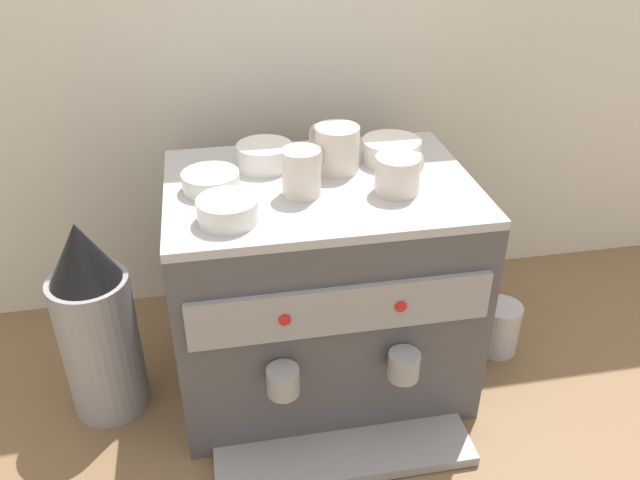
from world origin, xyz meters
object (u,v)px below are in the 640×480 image
Objects in this scene: espresso_machine at (320,286)px; ceramic_bowl_0 at (265,156)px; coffee_grinder at (97,325)px; ceramic_bowl_1 at (211,182)px; ceramic_bowl_3 at (391,151)px; ceramic_cup_2 at (335,148)px; ceramic_bowl_2 at (228,211)px; ceramic_cup_0 at (303,171)px; ceramic_cup_1 at (399,174)px; milk_pitcher at (499,328)px.

ceramic_bowl_0 is at bearing 134.43° from espresso_machine.
espresso_machine is at bearing 1.97° from coffee_grinder.
ceramic_bowl_0 is 0.25× the size of coffee_grinder.
ceramic_bowl_3 reaches higher than ceramic_bowl_1.
ceramic_cup_2 is at bearing 8.58° from coffee_grinder.
ceramic_bowl_1 is 0.35m from coffee_grinder.
ceramic_cup_0 is at bearing 29.38° from ceramic_bowl_2.
ceramic_bowl_2 is (0.02, -0.12, 0.00)m from ceramic_bowl_1.
ceramic_bowl_3 reaches higher than coffee_grinder.
ceramic_cup_0 is at bearing -66.71° from ceramic_bowl_0.
ceramic_cup_1 is 0.62m from coffee_grinder.
ceramic_cup_2 is 1.21× the size of ceramic_bowl_1.
ceramic_bowl_1 is 0.71m from milk_pitcher.
espresso_machine is at bearing -45.57° from ceramic_bowl_0.
espresso_machine is at bearing 40.14° from ceramic_cup_0.
ceramic_cup_1 is 1.04× the size of ceramic_bowl_2.
ceramic_cup_2 is 0.13m from ceramic_bowl_0.
ceramic_bowl_3 is at bearing 25.96° from espresso_machine.
espresso_machine is 4.52× the size of ceramic_cup_2.
ceramic_bowl_1 is at bearing 178.69° from milk_pitcher.
ceramic_cup_0 is 0.24× the size of coffee_grinder.
ceramic_bowl_3 reaches higher than espresso_machine.
ceramic_bowl_3 is 0.27× the size of coffee_grinder.
ceramic_bowl_3 is (0.32, 0.18, 0.00)m from ceramic_bowl_2.
ceramic_cup_2 reaches higher than ceramic_bowl_1.
ceramic_cup_2 reaches higher than ceramic_bowl_3.
ceramic_cup_1 reaches higher than ceramic_bowl_2.
ceramic_bowl_2 is (-0.21, -0.16, -0.02)m from ceramic_cup_2.
coffee_grinder is at bearing 160.45° from ceramic_bowl_2.
ceramic_bowl_0 is (-0.09, 0.09, 0.24)m from espresso_machine.
ceramic_cup_2 is 0.12m from ceramic_bowl_3.
milk_pitcher is at bearing -17.16° from ceramic_bowl_3.
ceramic_bowl_1 is 0.90× the size of ceramic_bowl_3.
milk_pitcher is at bearing 0.82° from coffee_grinder.
ceramic_cup_2 is 1.05× the size of milk_pitcher.
ceramic_bowl_1 is 1.01× the size of ceramic_bowl_2.
ceramic_cup_1 is 0.99× the size of ceramic_bowl_0.
ceramic_bowl_2 is 0.85× the size of milk_pitcher.
ceramic_bowl_0 is at bearing 67.63° from ceramic_bowl_2.
ceramic_bowl_3 is at bearing -4.19° from ceramic_bowl_0.
espresso_machine is 0.30m from ceramic_bowl_3.
ceramic_bowl_0 is at bearing 37.86° from ceramic_bowl_1.
espresso_machine is at bearing 31.94° from ceramic_bowl_2.
ceramic_bowl_2 is (-0.08, -0.20, -0.00)m from ceramic_bowl_0.
ceramic_cup_1 is at bearing -50.81° from ceramic_cup_2.
milk_pitcher is (0.43, 0.03, -0.43)m from ceramic_cup_0.
milk_pitcher is at bearing -1.31° from ceramic_bowl_1.
ceramic_bowl_1 is 0.35m from ceramic_bowl_3.
ceramic_cup_1 reaches higher than ceramic_bowl_3.
ceramic_cup_1 is 0.50m from milk_pitcher.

